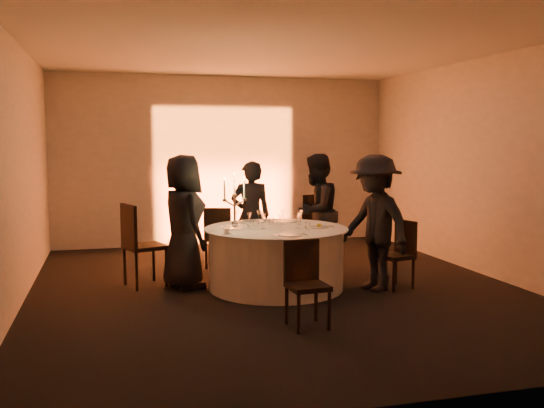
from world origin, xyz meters
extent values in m
plane|color=black|center=(0.00, 0.00, 0.00)|extent=(7.00, 7.00, 0.00)
plane|color=silver|center=(0.00, 0.00, 3.00)|extent=(7.00, 7.00, 0.00)
plane|color=#B7B3AA|center=(0.00, 3.50, 1.50)|extent=(7.00, 0.00, 7.00)
plane|color=#B7B3AA|center=(0.00, -3.50, 1.50)|extent=(7.00, 0.00, 7.00)
plane|color=#B7B3AA|center=(-3.00, 0.00, 1.50)|extent=(0.00, 7.00, 7.00)
plane|color=#B7B3AA|center=(3.00, 0.00, 1.50)|extent=(0.00, 7.00, 7.00)
cube|color=black|center=(0.00, 3.20, 0.05)|extent=(0.25, 0.12, 0.10)
cylinder|color=black|center=(0.00, 0.00, 0.01)|extent=(0.60, 0.60, 0.03)
cylinder|color=black|center=(0.00, 0.00, 0.38)|extent=(0.20, 0.20, 0.75)
cylinder|color=white|center=(0.00, 0.00, 0.38)|extent=(1.68, 1.68, 0.75)
cylinder|color=white|center=(0.00, 0.00, 0.76)|extent=(1.80, 1.80, 0.02)
cube|color=black|center=(-1.59, 0.56, 0.51)|extent=(0.59, 0.59, 0.05)
cube|color=black|center=(-1.78, 0.49, 0.80)|extent=(0.19, 0.45, 0.53)
cylinder|color=black|center=(-1.33, 0.44, 0.25)|extent=(0.04, 0.04, 0.50)
cylinder|color=black|center=(-1.46, 0.81, 0.25)|extent=(0.04, 0.04, 0.50)
cylinder|color=black|center=(-1.71, 0.31, 0.25)|extent=(0.04, 0.04, 0.50)
cylinder|color=black|center=(-1.84, 0.68, 0.25)|extent=(0.04, 0.04, 0.50)
cube|color=black|center=(-0.46, 1.47, 0.43)|extent=(0.49, 0.49, 0.05)
cube|color=black|center=(-0.52, 1.31, 0.67)|extent=(0.39, 0.16, 0.45)
cylinder|color=black|center=(-0.25, 1.58, 0.21)|extent=(0.04, 0.04, 0.42)
cylinder|color=black|center=(-0.57, 1.69, 0.21)|extent=(0.04, 0.04, 0.42)
cylinder|color=black|center=(-0.35, 1.26, 0.21)|extent=(0.04, 0.04, 0.42)
cylinder|color=black|center=(-0.68, 1.37, 0.21)|extent=(0.04, 0.04, 0.42)
cube|color=black|center=(0.87, 1.54, 0.51)|extent=(0.63, 0.63, 0.05)
cube|color=black|center=(0.97, 1.36, 0.79)|extent=(0.42, 0.26, 0.53)
cylinder|color=black|center=(0.94, 1.81, 0.25)|extent=(0.04, 0.04, 0.49)
cylinder|color=black|center=(0.60, 1.62, 0.25)|extent=(0.04, 0.04, 0.49)
cylinder|color=black|center=(1.13, 1.47, 0.25)|extent=(0.04, 0.04, 0.49)
cylinder|color=black|center=(0.79, 1.27, 0.25)|extent=(0.04, 0.04, 0.49)
cube|color=black|center=(1.45, -0.39, 0.41)|extent=(0.46, 0.46, 0.05)
cube|color=black|center=(1.61, -0.34, 0.64)|extent=(0.14, 0.37, 0.43)
cylinder|color=black|center=(1.25, -0.27, 0.20)|extent=(0.04, 0.04, 0.40)
cylinder|color=black|center=(1.33, -0.58, 0.20)|extent=(0.04, 0.04, 0.40)
cylinder|color=black|center=(1.56, -0.19, 0.20)|extent=(0.04, 0.04, 0.40)
cylinder|color=black|center=(1.64, -0.50, 0.20)|extent=(0.04, 0.04, 0.40)
cube|color=black|center=(-0.12, -1.63, 0.41)|extent=(0.41, 0.41, 0.05)
cube|color=black|center=(-0.14, -1.46, 0.65)|extent=(0.38, 0.07, 0.43)
cylinder|color=black|center=(-0.27, -1.80, 0.20)|extent=(0.04, 0.04, 0.40)
cylinder|color=black|center=(0.05, -1.78, 0.20)|extent=(0.04, 0.04, 0.40)
cylinder|color=black|center=(-0.30, -1.48, 0.20)|extent=(0.04, 0.04, 0.40)
cylinder|color=black|center=(0.03, -1.46, 0.20)|extent=(0.04, 0.04, 0.40)
imported|color=black|center=(-1.12, 0.33, 0.84)|extent=(0.75, 0.94, 1.69)
imported|color=black|center=(-0.06, 1.14, 0.78)|extent=(0.59, 0.41, 1.57)
imported|color=black|center=(0.87, 0.97, 0.84)|extent=(1.03, 1.01, 1.67)
imported|color=black|center=(1.16, -0.39, 0.84)|extent=(0.94, 1.23, 1.69)
cylinder|color=white|center=(-0.48, 0.22, 0.78)|extent=(0.24, 0.24, 0.01)
cube|color=silver|center=(-0.65, 0.22, 0.78)|extent=(0.01, 0.17, 0.01)
cube|color=silver|center=(-0.31, 0.22, 0.78)|extent=(0.02, 0.17, 0.01)
sphere|color=yellow|center=(-0.48, 0.22, 0.82)|extent=(0.07, 0.07, 0.07)
cylinder|color=white|center=(-0.16, 0.60, 0.78)|extent=(0.30, 0.30, 0.01)
cube|color=silver|center=(-0.33, 0.60, 0.78)|extent=(0.02, 0.17, 0.01)
cube|color=silver|center=(0.01, 0.60, 0.78)|extent=(0.01, 0.17, 0.01)
cylinder|color=white|center=(0.29, 0.52, 0.78)|extent=(0.29, 0.29, 0.01)
cube|color=silver|center=(0.12, 0.52, 0.78)|extent=(0.02, 0.17, 0.01)
cube|color=silver|center=(0.46, 0.52, 0.78)|extent=(0.02, 0.17, 0.01)
cylinder|color=white|center=(0.53, -0.12, 0.78)|extent=(0.26, 0.26, 0.01)
cube|color=silver|center=(0.36, -0.12, 0.78)|extent=(0.02, 0.17, 0.01)
cube|color=silver|center=(0.70, -0.12, 0.78)|extent=(0.01, 0.17, 0.01)
sphere|color=yellow|center=(0.53, -0.12, 0.82)|extent=(0.07, 0.07, 0.07)
cylinder|color=white|center=(0.00, -0.64, 0.78)|extent=(0.28, 0.28, 0.01)
cube|color=silver|center=(-0.17, -0.64, 0.78)|extent=(0.02, 0.17, 0.01)
cube|color=silver|center=(0.17, -0.64, 0.78)|extent=(0.02, 0.17, 0.01)
cylinder|color=white|center=(-0.68, -0.32, 0.77)|extent=(0.11, 0.11, 0.01)
cylinder|color=white|center=(-0.68, -0.32, 0.81)|extent=(0.07, 0.07, 0.06)
cylinder|color=silver|center=(-0.54, -0.04, 0.78)|extent=(0.14, 0.14, 0.02)
sphere|color=silver|center=(-0.54, -0.04, 0.85)|extent=(0.08, 0.08, 0.08)
cylinder|color=silver|center=(-0.54, -0.04, 0.99)|extent=(0.03, 0.03, 0.37)
cylinder|color=silver|center=(-0.54, -0.04, 1.19)|extent=(0.06, 0.06, 0.03)
cylinder|color=white|center=(-0.54, -0.04, 1.32)|extent=(0.02, 0.02, 0.24)
cone|color=#F7A12C|center=(-0.54, -0.04, 1.46)|extent=(0.02, 0.02, 0.04)
cylinder|color=silver|center=(-0.60, -0.04, 1.10)|extent=(0.13, 0.02, 0.09)
cylinder|color=silver|center=(-0.66, -0.04, 1.14)|extent=(0.06, 0.06, 0.03)
cylinder|color=white|center=(-0.66, -0.04, 1.27)|extent=(0.02, 0.02, 0.24)
cone|color=#F7A12C|center=(-0.66, -0.04, 1.41)|extent=(0.02, 0.02, 0.04)
cylinder|color=silver|center=(-0.48, -0.04, 1.10)|extent=(0.13, 0.02, 0.09)
cylinder|color=silver|center=(-0.42, -0.04, 1.14)|extent=(0.06, 0.06, 0.03)
cylinder|color=white|center=(-0.42, -0.04, 1.27)|extent=(0.02, 0.02, 0.24)
cone|color=#F7A12C|center=(-0.42, -0.04, 1.41)|extent=(0.02, 0.02, 0.04)
cylinder|color=white|center=(0.17, 0.28, 0.77)|extent=(0.06, 0.06, 0.01)
cylinder|color=white|center=(0.17, 0.28, 0.83)|extent=(0.01, 0.01, 0.10)
cone|color=white|center=(0.17, 0.28, 0.92)|extent=(0.07, 0.07, 0.09)
cylinder|color=white|center=(0.38, 0.20, 0.77)|extent=(0.06, 0.06, 0.01)
cylinder|color=white|center=(0.38, 0.20, 0.83)|extent=(0.01, 0.01, 0.10)
cone|color=white|center=(0.38, 0.20, 0.92)|extent=(0.07, 0.07, 0.09)
cylinder|color=white|center=(0.24, -0.13, 0.77)|extent=(0.06, 0.06, 0.01)
cylinder|color=white|center=(0.24, -0.13, 0.83)|extent=(0.01, 0.01, 0.10)
cone|color=white|center=(0.24, -0.13, 0.92)|extent=(0.07, 0.07, 0.09)
cylinder|color=white|center=(-0.43, 0.36, 0.77)|extent=(0.06, 0.06, 0.01)
cylinder|color=white|center=(-0.43, 0.36, 0.83)|extent=(0.01, 0.01, 0.10)
cone|color=white|center=(-0.43, 0.36, 0.92)|extent=(0.07, 0.07, 0.09)
cylinder|color=white|center=(-0.14, 0.34, 0.77)|extent=(0.06, 0.06, 0.01)
cylinder|color=white|center=(-0.14, 0.34, 0.83)|extent=(0.01, 0.01, 0.10)
cone|color=white|center=(-0.14, 0.34, 0.92)|extent=(0.07, 0.07, 0.09)
cylinder|color=white|center=(-0.18, -0.06, 0.77)|extent=(0.06, 0.06, 0.01)
cylinder|color=white|center=(-0.18, -0.06, 0.83)|extent=(0.01, 0.01, 0.10)
cone|color=white|center=(-0.18, -0.06, 0.92)|extent=(0.07, 0.07, 0.09)
cylinder|color=white|center=(0.00, -0.24, 0.77)|extent=(0.06, 0.06, 0.01)
cylinder|color=white|center=(0.00, -0.24, 0.83)|extent=(0.01, 0.01, 0.10)
cone|color=white|center=(0.00, -0.24, 0.92)|extent=(0.07, 0.07, 0.09)
cylinder|color=white|center=(-0.14, 0.17, 0.77)|extent=(0.06, 0.06, 0.01)
cylinder|color=white|center=(-0.14, 0.17, 0.83)|extent=(0.01, 0.01, 0.10)
cone|color=white|center=(-0.14, 0.17, 0.92)|extent=(0.07, 0.07, 0.09)
cylinder|color=white|center=(-0.33, 0.09, 0.77)|extent=(0.06, 0.06, 0.01)
cylinder|color=white|center=(-0.33, 0.09, 0.83)|extent=(0.01, 0.01, 0.10)
cone|color=white|center=(-0.33, 0.09, 0.92)|extent=(0.07, 0.07, 0.09)
cylinder|color=white|center=(0.34, -0.22, 0.82)|extent=(0.07, 0.07, 0.09)
cylinder|color=white|center=(0.02, 0.33, 0.82)|extent=(0.07, 0.07, 0.09)
cylinder|color=white|center=(-0.23, 0.14, 0.82)|extent=(0.07, 0.07, 0.09)
camera|label=1|loc=(-2.00, -7.23, 1.86)|focal=40.00mm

